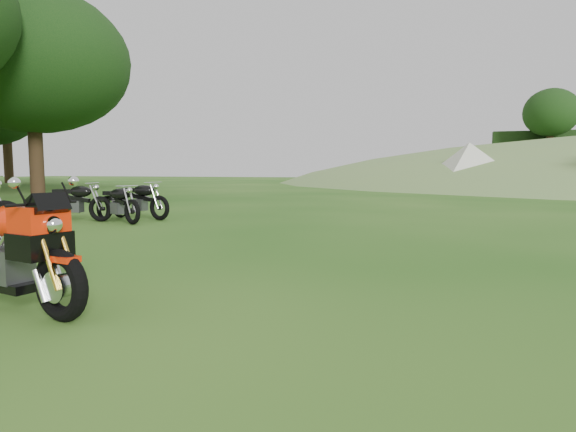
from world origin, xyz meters
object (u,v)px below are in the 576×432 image
(sport_motorcycle, at_px, (6,243))
(vintage_moto_c, at_px, (74,201))
(vintage_moto_b, at_px, (139,199))
(vintage_moto_d, at_px, (117,203))
(tent_mid, at_px, (469,166))

(sport_motorcycle, xyz_separation_m, vintage_moto_c, (-4.27, 5.53, -0.09))
(vintage_moto_b, bearing_deg, sport_motorcycle, -51.68)
(vintage_moto_d, bearing_deg, sport_motorcycle, -37.13)
(vintage_moto_d, xyz_separation_m, tent_mid, (7.82, 18.67, 0.86))
(vintage_moto_d, height_order, tent_mid, tent_mid)
(vintage_moto_b, relative_size, tent_mid, 0.58)
(vintage_moto_c, bearing_deg, tent_mid, 55.65)
(vintage_moto_b, relative_size, vintage_moto_d, 1.06)
(vintage_moto_c, distance_m, vintage_moto_d, 1.06)
(sport_motorcycle, bearing_deg, vintage_moto_c, 139.54)
(vintage_moto_c, height_order, tent_mid, tent_mid)
(vintage_moto_b, height_order, vintage_moto_c, vintage_moto_b)
(vintage_moto_c, xyz_separation_m, vintage_moto_d, (1.06, 0.06, -0.02))
(vintage_moto_b, height_order, vintage_moto_d, vintage_moto_b)
(tent_mid, bearing_deg, vintage_moto_b, -135.99)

